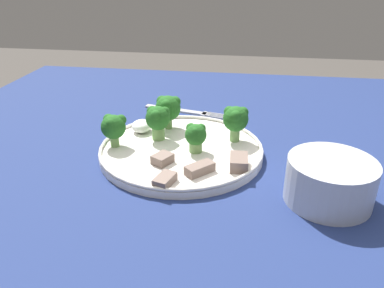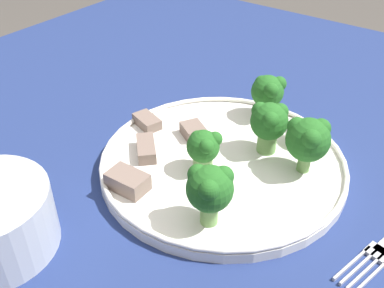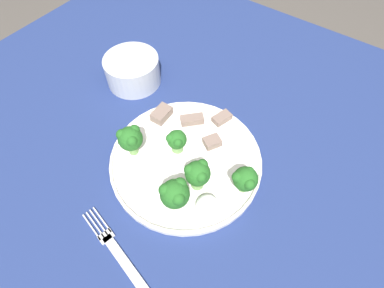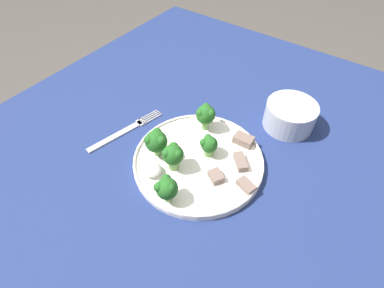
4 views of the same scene
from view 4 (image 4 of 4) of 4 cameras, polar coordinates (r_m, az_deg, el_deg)
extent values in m
plane|color=#4C4742|center=(1.32, 1.99, -22.85)|extent=(8.00, 8.00, 0.00)
cube|color=navy|center=(0.70, 3.47, -2.95)|extent=(1.12, 1.18, 0.03)
cylinder|color=brown|center=(1.47, -2.23, 9.86)|extent=(0.06, 0.06, 0.69)
cylinder|color=white|center=(0.67, 1.22, -3.30)|extent=(0.29, 0.29, 0.01)
torus|color=white|center=(0.66, 1.23, -2.81)|extent=(0.29, 0.29, 0.01)
cube|color=#B2B2B7|center=(0.75, -14.38, 1.45)|extent=(0.05, 0.15, 0.00)
cube|color=#B2B2B7|center=(0.77, -9.70, 4.11)|extent=(0.03, 0.02, 0.00)
cube|color=#B2B2B7|center=(0.77, -7.51, 4.71)|extent=(0.02, 0.06, 0.00)
cube|color=#B2B2B7|center=(0.78, -7.81, 4.96)|extent=(0.02, 0.06, 0.00)
cube|color=#B2B2B7|center=(0.78, -8.09, 5.21)|extent=(0.02, 0.06, 0.00)
cube|color=#B2B2B7|center=(0.79, -8.38, 5.46)|extent=(0.02, 0.06, 0.00)
cylinder|color=#B7BCC6|center=(0.77, 18.14, 5.19)|extent=(0.12, 0.12, 0.06)
cylinder|color=white|center=(0.77, 18.06, 4.92)|extent=(0.10, 0.10, 0.05)
cylinder|color=#709E56|center=(0.67, 2.98, -1.24)|extent=(0.02, 0.02, 0.02)
sphere|color=#215B1E|center=(0.65, 3.06, 0.07)|extent=(0.04, 0.04, 0.04)
sphere|color=#215B1E|center=(0.64, 3.92, 0.15)|extent=(0.02, 0.02, 0.02)
sphere|color=#215B1E|center=(0.65, 3.15, 1.29)|extent=(0.02, 0.02, 0.02)
sphere|color=#215B1E|center=(0.64, 2.20, 0.27)|extent=(0.02, 0.02, 0.02)
cylinder|color=#709E56|center=(0.64, -3.52, -3.69)|extent=(0.02, 0.02, 0.03)
sphere|color=#215B1E|center=(0.62, -3.64, -2.03)|extent=(0.04, 0.04, 0.04)
sphere|color=#215B1E|center=(0.60, -2.69, -1.98)|extent=(0.02, 0.02, 0.02)
sphere|color=#215B1E|center=(0.62, -3.52, -0.49)|extent=(0.02, 0.02, 0.02)
sphere|color=#215B1E|center=(0.61, -4.85, -1.82)|extent=(0.02, 0.02, 0.02)
cylinder|color=#709E56|center=(0.72, 2.54, 3.87)|extent=(0.02, 0.02, 0.03)
sphere|color=#215B1E|center=(0.70, 2.62, 5.63)|extent=(0.05, 0.05, 0.05)
sphere|color=#215B1E|center=(0.69, 3.61, 5.81)|extent=(0.02, 0.02, 0.02)
sphere|color=#215B1E|center=(0.70, 2.72, 7.00)|extent=(0.02, 0.02, 0.02)
sphere|color=#215B1E|center=(0.69, 1.62, 5.95)|extent=(0.02, 0.02, 0.02)
cylinder|color=#709E56|center=(0.67, -6.62, -1.23)|extent=(0.01, 0.01, 0.02)
sphere|color=#215B1E|center=(0.65, -6.84, 0.50)|extent=(0.05, 0.05, 0.05)
sphere|color=#215B1E|center=(0.63, -5.91, 0.61)|extent=(0.02, 0.02, 0.02)
sphere|color=#215B1E|center=(0.65, -6.70, 2.12)|extent=(0.02, 0.02, 0.02)
sphere|color=#215B1E|center=(0.64, -8.17, 0.77)|extent=(0.02, 0.02, 0.02)
cylinder|color=#709E56|center=(0.60, -4.92, -9.68)|extent=(0.02, 0.02, 0.02)
sphere|color=#215B1E|center=(0.57, -5.08, -8.27)|extent=(0.04, 0.04, 0.04)
sphere|color=#215B1E|center=(0.56, -4.11, -8.36)|extent=(0.02, 0.02, 0.02)
sphere|color=#215B1E|center=(0.57, -4.95, -6.66)|extent=(0.02, 0.02, 0.02)
sphere|color=#215B1E|center=(0.57, -6.38, -8.16)|extent=(0.02, 0.02, 0.02)
cube|color=#756056|center=(0.63, 4.56, -6.13)|extent=(0.04, 0.04, 0.02)
cube|color=#756056|center=(0.70, 9.79, 0.81)|extent=(0.05, 0.03, 0.02)
cube|color=#756056|center=(0.66, 9.23, -3.34)|extent=(0.05, 0.05, 0.01)
cube|color=#756056|center=(0.62, 10.29, -7.77)|extent=(0.04, 0.03, 0.01)
ellipsoid|color=white|center=(0.64, -7.69, -4.84)|extent=(0.04, 0.04, 0.02)
camera|label=1|loc=(0.61, 63.78, -1.98)|focal=35.00mm
camera|label=2|loc=(0.86, 3.54, 34.77)|focal=42.00mm
camera|label=3|loc=(0.50, -43.77, 34.70)|focal=28.00mm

